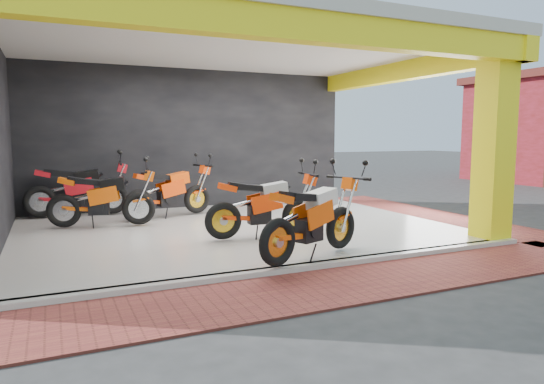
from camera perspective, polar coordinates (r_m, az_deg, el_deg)
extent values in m
plane|color=#2D2D30|center=(7.77, 0.91, -7.34)|extent=(80.00, 80.00, 0.00)
cube|color=silver|center=(9.56, -4.26, -4.38)|extent=(8.00, 6.00, 0.10)
cube|color=beige|center=(9.54, -4.45, 17.04)|extent=(8.40, 6.40, 0.20)
cube|color=black|center=(12.34, -9.36, 5.98)|extent=(8.20, 0.20, 3.50)
cube|color=#FFF015|center=(9.25, 24.67, 5.26)|extent=(0.50, 0.50, 3.50)
cube|color=#FFF015|center=(6.80, 4.79, 18.69)|extent=(8.40, 0.30, 0.40)
cube|color=#FFF015|center=(11.49, 15.21, 13.54)|extent=(0.30, 6.40, 0.40)
cube|color=silver|center=(6.88, 4.60, -8.78)|extent=(8.00, 0.20, 0.10)
cube|color=brown|center=(6.25, 8.14, -10.77)|extent=(9.00, 1.40, 0.03)
cube|color=brown|center=(12.07, 17.66, -2.53)|extent=(1.40, 7.00, 0.03)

